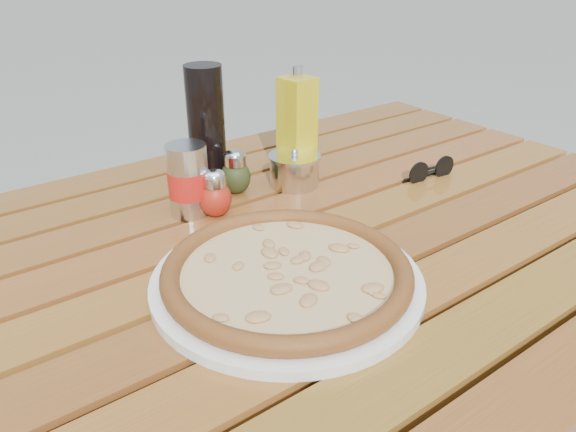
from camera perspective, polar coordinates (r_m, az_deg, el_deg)
table at (r=0.90m, az=0.76°, el=-6.47°), size 1.40×0.90×0.75m
plate at (r=0.75m, az=-0.10°, el=-6.65°), size 0.43×0.43×0.01m
pizza at (r=0.74m, az=-0.10°, el=-5.63°), size 0.33×0.33×0.03m
pepper_shaker at (r=0.92m, az=-7.43°, el=2.24°), size 0.06×0.06×0.08m
oregano_shaker at (r=1.00m, az=-5.37°, el=4.42°), size 0.07×0.07×0.08m
dark_bottle at (r=1.02m, az=-8.29°, el=8.90°), size 0.08×0.08×0.22m
soda_can at (r=0.93m, az=-10.09°, el=3.56°), size 0.08×0.08×0.12m
olive_oil_cruet at (r=1.05m, az=0.92°, el=8.92°), size 0.06×0.06×0.21m
parmesan_tin at (r=1.03m, az=0.66°, el=4.75°), size 0.13×0.13×0.07m
sunglasses at (r=1.10m, az=14.29°, el=4.48°), size 0.11×0.03×0.04m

